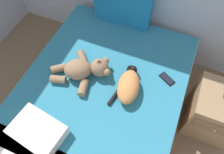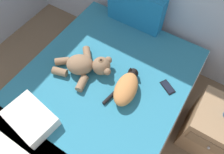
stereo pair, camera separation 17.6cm
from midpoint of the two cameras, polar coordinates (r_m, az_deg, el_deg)
name	(u,v)px [view 2 (the right image)]	position (r m, az deg, el deg)	size (l,w,h in m)	color
bed	(102,97)	(2.15, -0.49, -5.58)	(1.50, 1.91, 0.52)	#9E7A56
patterned_cushion	(136,8)	(2.31, 8.75, 17.85)	(0.61, 0.14, 0.40)	#1972AD
cat	(127,87)	(1.83, 6.72, -3.01)	(0.25, 0.44, 0.15)	#D18447
teddy_bear	(86,65)	(1.94, -4.47, 2.98)	(0.56, 0.46, 0.18)	#937051
cell_phone	(168,87)	(1.99, 17.32, -2.81)	(0.16, 0.14, 0.01)	black
throw_pillow	(31,118)	(1.81, -18.62, -10.82)	(0.40, 0.28, 0.11)	white
nightstand	(212,128)	(2.26, 27.67, -12.35)	(0.44, 0.49, 0.54)	#9E7A56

